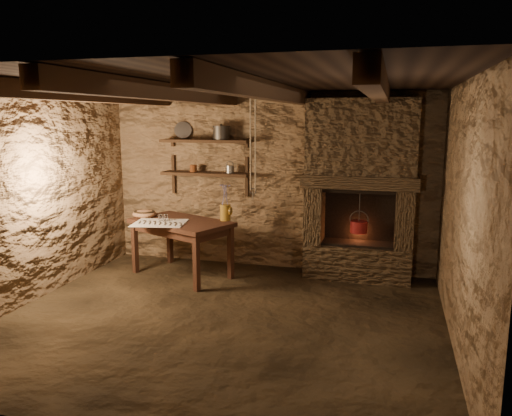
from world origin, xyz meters
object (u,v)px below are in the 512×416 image
(work_table, at_px, (182,246))
(stoneware_jug, at_px, (226,205))
(iron_stockpot, at_px, (221,133))
(red_pot, at_px, (359,226))
(wooden_bowl, at_px, (144,214))

(work_table, distance_m, stoneware_jug, 0.80)
(stoneware_jug, height_order, iron_stockpot, iron_stockpot)
(work_table, height_order, iron_stockpot, iron_stockpot)
(stoneware_jug, distance_m, red_pot, 1.73)
(work_table, bearing_deg, iron_stockpot, 81.04)
(work_table, height_order, wooden_bowl, wooden_bowl)
(stoneware_jug, bearing_deg, red_pot, 9.50)
(iron_stockpot, bearing_deg, wooden_bowl, -153.29)
(stoneware_jug, xyz_separation_m, red_pot, (1.69, 0.29, -0.24))
(work_table, xyz_separation_m, wooden_bowl, (-0.58, 0.10, 0.38))
(stoneware_jug, distance_m, iron_stockpot, 1.01)
(red_pot, bearing_deg, wooden_bowl, -172.82)
(work_table, relative_size, stoneware_jug, 3.12)
(iron_stockpot, height_order, red_pot, iron_stockpot)
(wooden_bowl, height_order, iron_stockpot, iron_stockpot)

